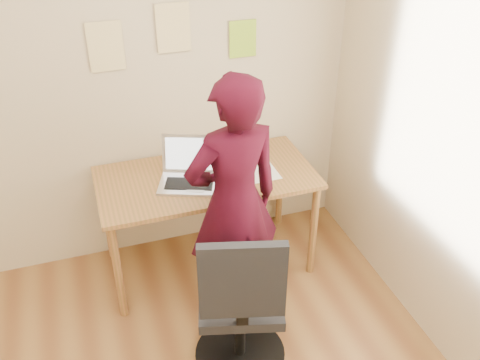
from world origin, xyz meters
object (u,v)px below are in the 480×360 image
object	(u,v)px
person	(234,203)
office_chair	(241,311)
phone	(248,185)
desk	(207,187)
laptop	(189,174)

from	to	relation	value
person	office_chair	bearing A→B (deg)	69.09
phone	office_chair	world-z (taller)	office_chair
desk	person	world-z (taller)	person
desk	laptop	distance (m)	0.18
office_chair	person	size ratio (longest dim) A/B	0.63
laptop	office_chair	world-z (taller)	office_chair
desk	person	distance (m)	0.46
desk	person	xyz separation A→B (m)	(0.05, -0.43, 0.15)
office_chair	person	bearing A→B (deg)	91.55
desk	phone	xyz separation A→B (m)	(0.22, -0.20, 0.09)
laptop	phone	distance (m)	0.38
desk	laptop	xyz separation A→B (m)	(-0.12, -0.02, 0.14)
office_chair	person	xyz separation A→B (m)	(0.12, 0.48, 0.37)
phone	office_chair	distance (m)	0.82
phone	office_chair	bearing A→B (deg)	-117.43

